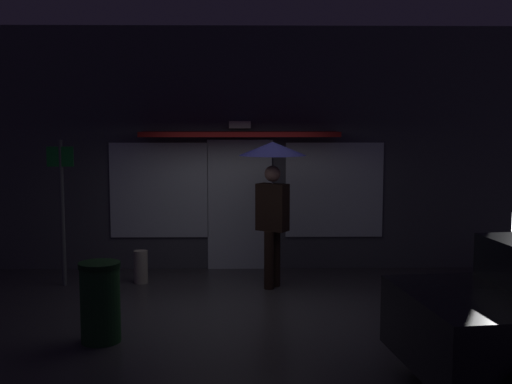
{
  "coord_description": "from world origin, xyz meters",
  "views": [
    {
      "loc": [
        0.08,
        -8.77,
        2.52
      ],
      "look_at": [
        0.25,
        0.91,
        1.46
      ],
      "focal_mm": 45.81,
      "sensor_mm": 36.0,
      "label": 1
    }
  ],
  "objects": [
    {
      "name": "ground_plane",
      "position": [
        0.0,
        0.0,
        0.0
      ],
      "size": [
        18.0,
        18.0,
        0.0
      ],
      "primitive_type": "plane",
      "color": "#38353A"
    },
    {
      "name": "building_facade",
      "position": [
        0.0,
        2.34,
        2.02
      ],
      "size": [
        9.31,
        1.0,
        4.08
      ],
      "color": "#4C4C56",
      "rests_on": "ground"
    },
    {
      "name": "person_with_umbrella",
      "position": [
        0.49,
        0.91,
        1.69
      ],
      "size": [
        1.01,
        1.01,
        2.21
      ],
      "rotation": [
        0.0,
        0.0,
        2.59
      ],
      "color": "black",
      "rests_on": "ground"
    },
    {
      "name": "street_sign_post",
      "position": [
        -2.69,
        1.08,
        1.27
      ],
      "size": [
        0.4,
        0.07,
        2.23
      ],
      "color": "#595B60",
      "rests_on": "ground"
    },
    {
      "name": "sidewalk_bollard",
      "position": [
        -1.54,
        1.21,
        0.26
      ],
      "size": [
        0.21,
        0.21,
        0.51
      ],
      "primitive_type": "cylinder",
      "color": "#B2A899",
      "rests_on": "ground"
    },
    {
      "name": "trash_bin",
      "position": [
        -1.57,
        -1.49,
        0.46
      ],
      "size": [
        0.47,
        0.47,
        0.92
      ],
      "color": "#1E4C23",
      "rests_on": "ground"
    }
  ]
}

